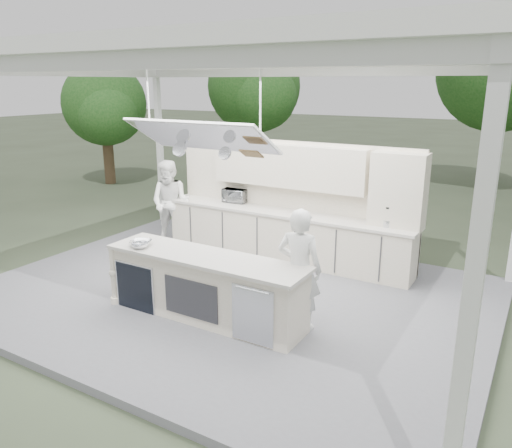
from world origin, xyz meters
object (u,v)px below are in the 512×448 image
Objects in this scene: demo_island at (204,286)px; back_counter at (284,235)px; sous_chef at (171,203)px; head_chef at (299,269)px.

demo_island is 0.61× the size of back_counter.
demo_island is 1.75× the size of sous_chef.
back_counter is (-0.18, 2.81, 0.00)m from demo_island.
back_counter is at bearing 93.63° from demo_island.
head_chef is (1.49, -2.40, 0.38)m from back_counter.
back_counter is at bearing -8.25° from sous_chef.
sous_chef reaches higher than back_counter.
back_counter is at bearing -64.77° from head_chef.
demo_island is at bearing -59.02° from sous_chef.
back_counter is 2.54m from sous_chef.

